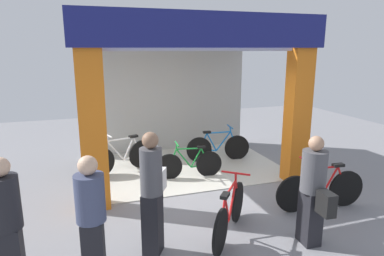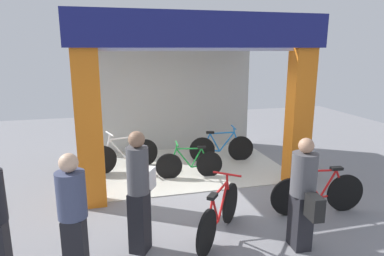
# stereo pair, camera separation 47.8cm
# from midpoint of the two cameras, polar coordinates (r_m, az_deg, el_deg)

# --- Properties ---
(ground_plane) EXTENTS (17.17, 17.17, 0.00)m
(ground_plane) POSITION_cam_midpoint_polar(r_m,az_deg,el_deg) (6.95, 0.08, -10.72)
(ground_plane) COLOR gray
(ground_plane) RESTS_ON ground
(shop_facade) EXTENTS (4.78, 3.46, 3.45)m
(shop_facade) POSITION_cam_midpoint_polar(r_m,az_deg,el_deg) (7.92, -3.54, 6.11)
(shop_facade) COLOR beige
(shop_facade) RESTS_ON ground
(bicycle_inside_0) EXTENTS (1.63, 0.45, 0.90)m
(bicycle_inside_0) POSITION_cam_midpoint_polar(r_m,az_deg,el_deg) (8.69, 2.80, -3.25)
(bicycle_inside_0) COLOR black
(bicycle_inside_0) RESTS_ON ground
(bicycle_inside_1) EXTENTS (1.66, 0.61, 0.95)m
(bicycle_inside_1) POSITION_cam_midpoint_polar(r_m,az_deg,el_deg) (8.11, -13.29, -4.65)
(bicycle_inside_1) COLOR black
(bicycle_inside_1) RESTS_ON ground
(bicycle_inside_2) EXTENTS (1.48, 0.41, 0.82)m
(bicycle_inside_2) POSITION_cam_midpoint_polar(r_m,az_deg,el_deg) (7.56, -2.25, -6.03)
(bicycle_inside_2) COLOR black
(bicycle_inside_2) RESTS_ON ground
(bicycle_parked_0) EXTENTS (1.71, 0.47, 0.94)m
(bicycle_parked_0) POSITION_cam_midpoint_polar(r_m,az_deg,el_deg) (6.47, 18.75, -9.69)
(bicycle_parked_0) COLOR black
(bicycle_parked_0) RESTS_ON ground
(bicycle_parked_1) EXTENTS (1.10, 1.33, 0.92)m
(bicycle_parked_1) POSITION_cam_midpoint_polar(r_m,az_deg,el_deg) (5.35, 3.71, -14.08)
(bicycle_parked_1) COLOR black
(bicycle_parked_1) RESTS_ON ground
(pedestrian_0) EXTENTS (0.38, 0.63, 1.68)m
(pedestrian_0) POSITION_cam_midpoint_polar(r_m,az_deg,el_deg) (4.27, -19.58, -14.73)
(pedestrian_0) COLOR black
(pedestrian_0) RESTS_ON ground
(pedestrian_1) EXTENTS (0.38, 0.65, 1.63)m
(pedestrian_1) POSITION_cam_midpoint_polar(r_m,az_deg,el_deg) (5.16, 17.13, -9.97)
(pedestrian_1) COLOR black
(pedestrian_1) RESTS_ON ground
(pedestrian_2) EXTENTS (0.50, 0.63, 1.75)m
(pedestrian_2) POSITION_cam_midpoint_polar(r_m,az_deg,el_deg) (4.80, -9.53, -10.47)
(pedestrian_2) COLOR black
(pedestrian_2) RESTS_ON ground
(pedestrian_3) EXTENTS (0.33, 0.33, 1.70)m
(pedestrian_3) POSITION_cam_midpoint_polar(r_m,az_deg,el_deg) (4.52, -31.22, -14.27)
(pedestrian_3) COLOR black
(pedestrian_3) RESTS_ON ground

